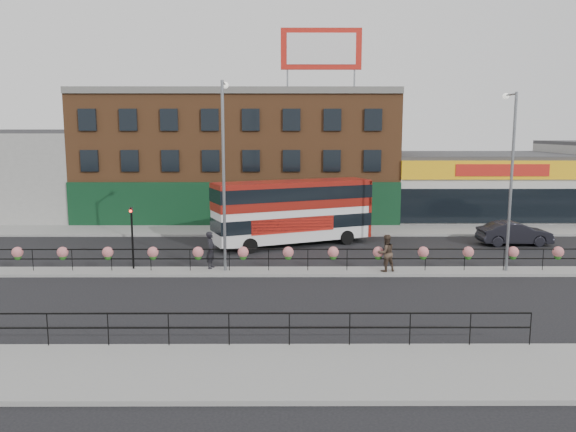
{
  "coord_description": "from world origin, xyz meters",
  "views": [
    {
      "loc": [
        -0.11,
        -27.88,
        7.2
      ],
      "look_at": [
        0.0,
        3.0,
        2.5
      ],
      "focal_mm": 35.0,
      "sensor_mm": 36.0,
      "label": 1
    }
  ],
  "objects_px": {
    "double_decker_bus": "(293,206)",
    "pedestrian_b": "(386,253)",
    "pedestrian_a": "(211,250)",
    "lamp_column_east": "(510,166)",
    "lamp_column_west": "(224,159)",
    "car": "(514,233)"
  },
  "relations": [
    {
      "from": "pedestrian_a",
      "to": "pedestrian_b",
      "type": "xyz_separation_m",
      "value": [
        8.95,
        -0.69,
        -0.02
      ]
    },
    {
      "from": "lamp_column_west",
      "to": "lamp_column_east",
      "type": "relative_size",
      "value": 1.06
    },
    {
      "from": "car",
      "to": "pedestrian_a",
      "type": "distance_m",
      "value": 19.6
    },
    {
      "from": "double_decker_bus",
      "to": "pedestrian_a",
      "type": "xyz_separation_m",
      "value": [
        -4.36,
        -6.58,
        -1.41
      ]
    },
    {
      "from": "car",
      "to": "lamp_column_east",
      "type": "relative_size",
      "value": 0.51
    },
    {
      "from": "pedestrian_a",
      "to": "lamp_column_west",
      "type": "bearing_deg",
      "value": -95.91
    },
    {
      "from": "car",
      "to": "lamp_column_west",
      "type": "distance_m",
      "value": 19.6
    },
    {
      "from": "car",
      "to": "pedestrian_a",
      "type": "bearing_deg",
      "value": 107.66
    },
    {
      "from": "car",
      "to": "double_decker_bus",
      "type": "bearing_deg",
      "value": 88.1
    },
    {
      "from": "pedestrian_a",
      "to": "pedestrian_b",
      "type": "bearing_deg",
      "value": -84.42
    },
    {
      "from": "double_decker_bus",
      "to": "lamp_column_west",
      "type": "distance_m",
      "value": 8.36
    },
    {
      "from": "lamp_column_east",
      "to": "pedestrian_a",
      "type": "bearing_deg",
      "value": 178.74
    },
    {
      "from": "pedestrian_a",
      "to": "lamp_column_east",
      "type": "relative_size",
      "value": 0.21
    },
    {
      "from": "double_decker_bus",
      "to": "lamp_column_west",
      "type": "bearing_deg",
      "value": -117.71
    },
    {
      "from": "double_decker_bus",
      "to": "lamp_column_east",
      "type": "height_order",
      "value": "lamp_column_east"
    },
    {
      "from": "double_decker_bus",
      "to": "pedestrian_b",
      "type": "height_order",
      "value": "double_decker_bus"
    },
    {
      "from": "double_decker_bus",
      "to": "car",
      "type": "bearing_deg",
      "value": 0.29
    },
    {
      "from": "double_decker_bus",
      "to": "lamp_column_west",
      "type": "xyz_separation_m",
      "value": [
        -3.58,
        -6.81,
        3.28
      ]
    },
    {
      "from": "pedestrian_a",
      "to": "lamp_column_east",
      "type": "xyz_separation_m",
      "value": [
        15.12,
        -0.33,
        4.35
      ]
    },
    {
      "from": "car",
      "to": "pedestrian_b",
      "type": "distance_m",
      "value": 12.0
    },
    {
      "from": "car",
      "to": "pedestrian_b",
      "type": "relative_size",
      "value": 2.43
    },
    {
      "from": "car",
      "to": "lamp_column_east",
      "type": "xyz_separation_m",
      "value": [
        -3.32,
        -6.99,
        4.71
      ]
    }
  ]
}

